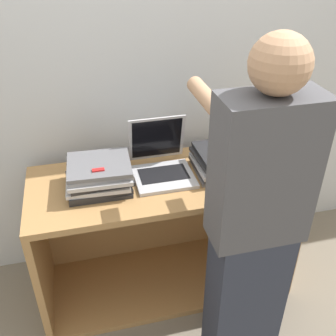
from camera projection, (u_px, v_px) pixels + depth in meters
name	position (u px, v px, depth m)	size (l,w,h in m)	color
ground_plane	(177.00, 318.00, 2.28)	(12.00, 12.00, 0.00)	#756B5B
wall_back	(147.00, 79.00, 2.22)	(8.00, 0.05, 2.40)	silver
cart	(161.00, 225.00, 2.38)	(1.45, 0.60, 0.78)	#A87A47
laptop_open	(161.00, 164.00, 2.13)	(0.31, 0.34, 0.29)	#B7B7BC
laptop_stack_left	(99.00, 175.00, 2.00)	(0.34, 0.30, 0.15)	#232326
laptop_stack_right	(225.00, 161.00, 2.15)	(0.34, 0.30, 0.12)	slate
person	(254.00, 227.00, 1.69)	(0.40, 0.53, 1.66)	#2D3342
inventory_tag	(98.00, 170.00, 1.90)	(0.06, 0.02, 0.01)	red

